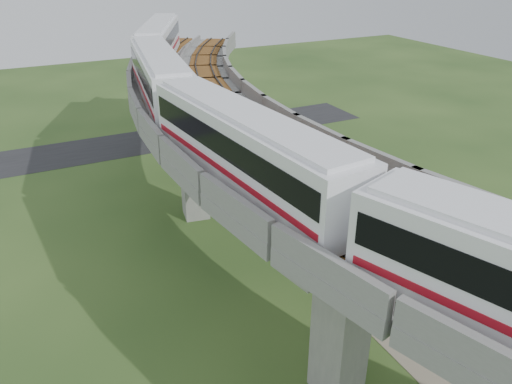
# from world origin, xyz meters

# --- Properties ---
(ground) EXTENTS (160.00, 160.00, 0.00)m
(ground) POSITION_xyz_m (0.00, 0.00, 0.00)
(ground) COLOR #29471C
(ground) RESTS_ON ground
(dirt_lot) EXTENTS (18.00, 26.00, 0.04)m
(dirt_lot) POSITION_xyz_m (14.00, -2.00, 0.02)
(dirt_lot) COLOR gray
(dirt_lot) RESTS_ON ground
(asphalt_road) EXTENTS (60.00, 8.00, 0.03)m
(asphalt_road) POSITION_xyz_m (0.00, 30.00, 0.01)
(asphalt_road) COLOR #232326
(asphalt_road) RESTS_ON ground
(viaduct) EXTENTS (19.58, 73.98, 11.40)m
(viaduct) POSITION_xyz_m (3.84, 0.00, 9.05)
(viaduct) COLOR #99968E
(viaduct) RESTS_ON ground
(metro_train) EXTENTS (11.11, 61.33, 3.64)m
(metro_train) POSITION_xyz_m (0.36, 1.14, 12.31)
(metro_train) COLOR white
(metro_train) RESTS_ON ground
(fence) EXTENTS (3.87, 38.73, 1.50)m
(fence) POSITION_xyz_m (9.75, 0.00, 0.75)
(fence) COLOR #2D382D
(fence) RESTS_ON ground
(tree_0) EXTENTS (2.71, 2.71, 3.37)m
(tree_0) POSITION_xyz_m (12.81, 23.93, 2.22)
(tree_0) COLOR #382314
(tree_0) RESTS_ON ground
(tree_1) EXTENTS (1.98, 1.98, 2.59)m
(tree_1) POSITION_xyz_m (7.70, 13.02, 1.74)
(tree_1) COLOR #382314
(tree_1) RESTS_ON ground
(tree_2) EXTENTS (1.86, 1.86, 2.78)m
(tree_2) POSITION_xyz_m (6.42, 3.17, 1.98)
(tree_2) COLOR #382314
(tree_2) RESTS_ON ground
(tree_3) EXTENTS (2.35, 2.35, 2.72)m
(tree_3) POSITION_xyz_m (6.25, -4.33, 1.71)
(tree_3) COLOR #382314
(tree_3) RESTS_ON ground
(car_white) EXTENTS (1.78, 3.71, 1.22)m
(car_white) POSITION_xyz_m (14.82, -9.67, 0.65)
(car_white) COLOR white
(car_white) RESTS_ON dirt_lot
(car_red) EXTENTS (3.24, 3.33, 1.13)m
(car_red) POSITION_xyz_m (13.21, -2.14, 0.61)
(car_red) COLOR #AF1017
(car_red) RESTS_ON dirt_lot
(car_dark) EXTENTS (4.34, 3.23, 1.17)m
(car_dark) POSITION_xyz_m (13.89, 0.84, 0.62)
(car_dark) COLOR black
(car_dark) RESTS_ON dirt_lot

